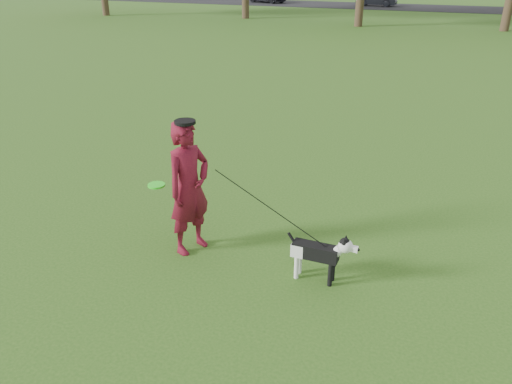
% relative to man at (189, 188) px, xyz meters
% --- Properties ---
extents(ground, '(120.00, 120.00, 0.00)m').
position_rel_man_xyz_m(ground, '(0.81, 0.52, -0.92)').
color(ground, '#285116').
rests_on(ground, ground).
extents(road, '(120.00, 7.00, 0.02)m').
position_rel_man_xyz_m(road, '(0.81, 40.52, -0.91)').
color(road, black).
rests_on(road, ground).
extents(man, '(0.64, 0.78, 1.84)m').
position_rel_man_xyz_m(man, '(0.00, 0.00, 0.00)').
color(man, '#530B1E').
rests_on(man, ground).
extents(dog, '(0.91, 0.18, 0.69)m').
position_rel_man_xyz_m(dog, '(1.85, -0.07, -0.50)').
color(dog, black).
rests_on(dog, ground).
extents(man_held_items, '(2.52, 0.37, 1.38)m').
position_rel_man_xyz_m(man_held_items, '(0.91, -0.06, 0.10)').
color(man_held_items, '#2BF61F').
rests_on(man_held_items, ground).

